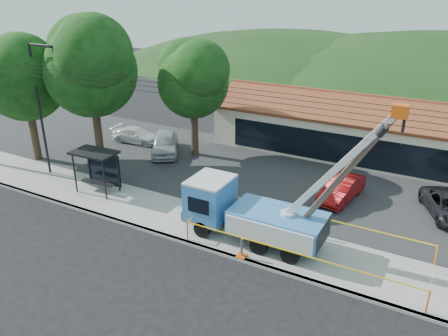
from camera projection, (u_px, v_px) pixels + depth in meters
ground at (174, 269)px, 20.51m from camera, size 120.00×120.00×0.00m
curb at (198, 246)px, 22.18m from camera, size 60.00×0.25×0.15m
sidewalk at (216, 229)px, 23.71m from camera, size 60.00×4.00×0.15m
parking_lot at (273, 177)px, 30.19m from camera, size 60.00×12.00×0.10m
strip_mall at (361, 129)px, 34.16m from camera, size 22.50×8.53×4.67m
streetlight at (40, 101)px, 28.57m from camera, size 2.13×0.22×9.00m
tree_west_near at (90, 62)px, 29.35m from camera, size 7.56×6.72×10.80m
tree_west_far at (23, 74)px, 30.73m from camera, size 6.84×6.08×9.48m
tree_lot at (193, 76)px, 31.69m from camera, size 6.30×5.60×8.94m
hill_west at (290, 66)px, 71.60m from camera, size 78.40×56.00×28.00m
utility_truck at (250, 212)px, 22.12m from camera, size 10.09×3.89×7.95m
leaning_pole at (340, 178)px, 19.42m from camera, size 4.88×1.64×7.85m
bus_shelter at (97, 161)px, 27.23m from camera, size 2.87×1.85×2.70m
caution_tape at (306, 238)px, 21.25m from camera, size 11.46×3.76×1.09m
car_silver at (166, 154)px, 34.32m from camera, size 4.27×5.13×1.65m
car_red at (340, 200)px, 27.00m from camera, size 2.11×4.42×1.40m
car_white at (137, 143)px, 36.69m from camera, size 4.38×2.07×1.23m
car_dark at (447, 218)px, 24.98m from camera, size 3.80×5.07×1.28m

